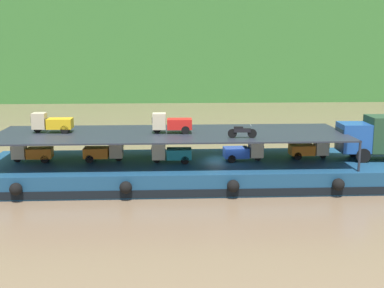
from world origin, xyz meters
The scene contains 11 objects.
ground_plane centered at (0.00, 0.00, 0.00)m, with size 400.00×400.00×0.00m, color #7F664C.
cargo_barge centered at (0.00, -0.04, 0.75)m, with size 33.34×8.95×1.50m.
cargo_rack centered at (-3.80, 0.00, 3.44)m, with size 24.14×7.52×2.00m.
mini_truck_lower_stern centered at (-13.50, 0.27, 2.19)m, with size 2.78×1.27×1.38m.
mini_truck_lower_aft centered at (-8.46, 0.19, 2.19)m, with size 2.75×1.22×1.38m.
mini_truck_lower_mid centered at (-3.83, -0.51, 2.19)m, with size 2.77×1.24×1.38m.
mini_truck_lower_fore centered at (1.29, -0.25, 2.19)m, with size 2.79×1.28×1.38m.
mini_truck_lower_bow centered at (6.11, 0.39, 2.19)m, with size 2.75×1.21×1.38m.
mini_truck_upper_stern centered at (-12.09, 0.62, 4.19)m, with size 2.74×1.20×1.38m.
mini_truck_upper_mid centered at (-3.77, 0.01, 4.19)m, with size 2.76×1.23×1.38m.
motorcycle_upper_port centered at (0.81, -2.25, 3.93)m, with size 1.90×0.55×0.87m.
Camera 1 is at (-4.18, -34.81, 9.39)m, focal length 47.57 mm.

